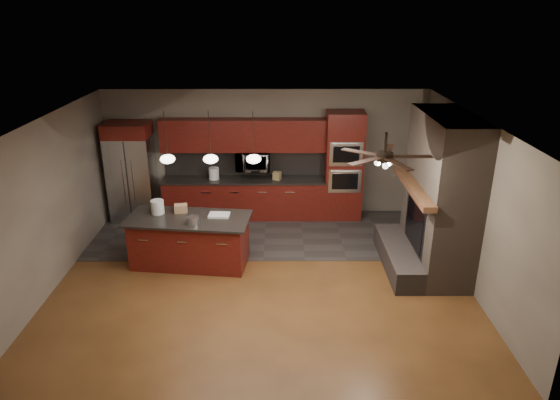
{
  "coord_description": "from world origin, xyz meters",
  "views": [
    {
      "loc": [
        0.28,
        -7.64,
        4.49
      ],
      "look_at": [
        0.31,
        0.6,
        1.23
      ],
      "focal_mm": 32.0,
      "sensor_mm": 36.0,
      "label": 1
    }
  ],
  "objects_px": {
    "oven_tower": "(344,166)",
    "microwave": "(253,161)",
    "refrigerator": "(132,172)",
    "paint_tray": "(219,215)",
    "paint_can": "(193,220)",
    "counter_box": "(277,176)",
    "cardboard_box": "(181,208)",
    "white_bucket": "(157,207)",
    "counter_bucket": "(214,173)",
    "kitchen_island": "(190,241)"
  },
  "relations": [
    {
      "from": "oven_tower",
      "to": "paint_tray",
      "type": "xyz_separation_m",
      "value": [
        -2.49,
        -2.09,
        -0.25
      ]
    },
    {
      "from": "white_bucket",
      "to": "counter_bucket",
      "type": "height_order",
      "value": "white_bucket"
    },
    {
      "from": "paint_tray",
      "to": "counter_box",
      "type": "distance_m",
      "value": 2.29
    },
    {
      "from": "counter_bucket",
      "to": "white_bucket",
      "type": "bearing_deg",
      "value": -111.77
    },
    {
      "from": "paint_tray",
      "to": "cardboard_box",
      "type": "relative_size",
      "value": 1.61
    },
    {
      "from": "refrigerator",
      "to": "cardboard_box",
      "type": "distance_m",
      "value": 2.3
    },
    {
      "from": "kitchen_island",
      "to": "paint_can",
      "type": "distance_m",
      "value": 0.61
    },
    {
      "from": "paint_can",
      "to": "counter_box",
      "type": "relative_size",
      "value": 1.15
    },
    {
      "from": "paint_can",
      "to": "white_bucket",
      "type": "bearing_deg",
      "value": 146.42
    },
    {
      "from": "refrigerator",
      "to": "paint_can",
      "type": "relative_size",
      "value": 10.57
    },
    {
      "from": "cardboard_box",
      "to": "paint_tray",
      "type": "bearing_deg",
      "value": -23.08
    },
    {
      "from": "counter_bucket",
      "to": "microwave",
      "type": "bearing_deg",
      "value": 3.35
    },
    {
      "from": "refrigerator",
      "to": "counter_bucket",
      "type": "bearing_deg",
      "value": 2.63
    },
    {
      "from": "white_bucket",
      "to": "counter_bucket",
      "type": "distance_m",
      "value": 2.12
    },
    {
      "from": "paint_tray",
      "to": "cardboard_box",
      "type": "height_order",
      "value": "cardboard_box"
    },
    {
      "from": "microwave",
      "to": "cardboard_box",
      "type": "bearing_deg",
      "value": -122.07
    },
    {
      "from": "refrigerator",
      "to": "kitchen_island",
      "type": "distance_m",
      "value": 2.68
    },
    {
      "from": "oven_tower",
      "to": "refrigerator",
      "type": "relative_size",
      "value": 1.1
    },
    {
      "from": "refrigerator",
      "to": "paint_tray",
      "type": "height_order",
      "value": "refrigerator"
    },
    {
      "from": "kitchen_island",
      "to": "cardboard_box",
      "type": "relative_size",
      "value": 10.0
    },
    {
      "from": "kitchen_island",
      "to": "counter_bucket",
      "type": "height_order",
      "value": "counter_bucket"
    },
    {
      "from": "microwave",
      "to": "kitchen_island",
      "type": "relative_size",
      "value": 0.32
    },
    {
      "from": "paint_tray",
      "to": "counter_box",
      "type": "bearing_deg",
      "value": 66.77
    },
    {
      "from": "microwave",
      "to": "refrigerator",
      "type": "bearing_deg",
      "value": -177.13
    },
    {
      "from": "microwave",
      "to": "cardboard_box",
      "type": "height_order",
      "value": "microwave"
    },
    {
      "from": "oven_tower",
      "to": "counter_bucket",
      "type": "distance_m",
      "value": 2.83
    },
    {
      "from": "cardboard_box",
      "to": "counter_box",
      "type": "distance_m",
      "value": 2.56
    },
    {
      "from": "refrigerator",
      "to": "paint_tray",
      "type": "relative_size",
      "value": 5.88
    },
    {
      "from": "paint_can",
      "to": "counter_bucket",
      "type": "xyz_separation_m",
      "value": [
        0.07,
        2.45,
        0.04
      ]
    },
    {
      "from": "microwave",
      "to": "white_bucket",
      "type": "bearing_deg",
      "value": -129.08
    },
    {
      "from": "oven_tower",
      "to": "microwave",
      "type": "distance_m",
      "value": 1.98
    },
    {
      "from": "oven_tower",
      "to": "paint_tray",
      "type": "bearing_deg",
      "value": -140.01
    },
    {
      "from": "refrigerator",
      "to": "microwave",
      "type": "bearing_deg",
      "value": 2.87
    },
    {
      "from": "refrigerator",
      "to": "kitchen_island",
      "type": "bearing_deg",
      "value": -53.25
    },
    {
      "from": "white_bucket",
      "to": "paint_can",
      "type": "bearing_deg",
      "value": -33.58
    },
    {
      "from": "refrigerator",
      "to": "cardboard_box",
      "type": "bearing_deg",
      "value": -52.84
    },
    {
      "from": "kitchen_island",
      "to": "counter_bucket",
      "type": "relative_size",
      "value": 9.02
    },
    {
      "from": "white_bucket",
      "to": "counter_bucket",
      "type": "relative_size",
      "value": 0.99
    },
    {
      "from": "paint_tray",
      "to": "refrigerator",
      "type": "bearing_deg",
      "value": 140.02
    },
    {
      "from": "microwave",
      "to": "paint_can",
      "type": "bearing_deg",
      "value": -110.33
    },
    {
      "from": "paint_tray",
      "to": "counter_bucket",
      "type": "height_order",
      "value": "counter_bucket"
    },
    {
      "from": "paint_can",
      "to": "cardboard_box",
      "type": "relative_size",
      "value": 0.9
    },
    {
      "from": "oven_tower",
      "to": "white_bucket",
      "type": "bearing_deg",
      "value": -151.51
    },
    {
      "from": "kitchen_island",
      "to": "white_bucket",
      "type": "height_order",
      "value": "white_bucket"
    },
    {
      "from": "counter_bucket",
      "to": "counter_box",
      "type": "relative_size",
      "value": 1.42
    },
    {
      "from": "refrigerator",
      "to": "white_bucket",
      "type": "bearing_deg",
      "value": -62.62
    },
    {
      "from": "paint_tray",
      "to": "microwave",
      "type": "bearing_deg",
      "value": 80.27
    },
    {
      "from": "paint_can",
      "to": "paint_tray",
      "type": "xyz_separation_m",
      "value": [
        0.41,
        0.35,
        -0.05
      ]
    },
    {
      "from": "kitchen_island",
      "to": "white_bucket",
      "type": "bearing_deg",
      "value": 167.69
    },
    {
      "from": "cardboard_box",
      "to": "counter_bucket",
      "type": "distance_m",
      "value": 1.95
    }
  ]
}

